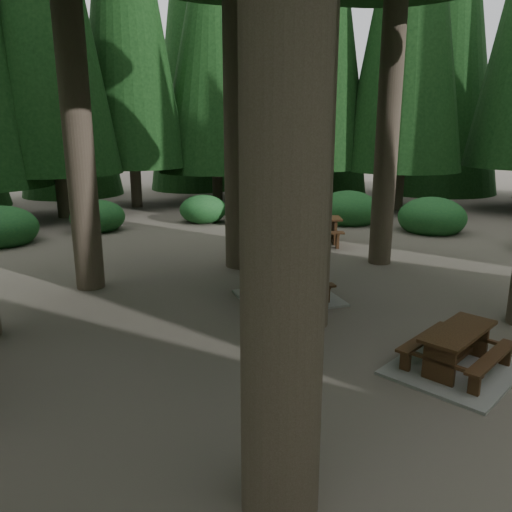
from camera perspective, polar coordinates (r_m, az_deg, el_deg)
ground at (r=9.06m, az=3.01°, el=-9.22°), size 80.00×80.00×0.00m
picnic_table_a at (r=8.41m, az=21.89°, el=-10.69°), size 2.15×1.85×0.67m
picnic_table_c at (r=10.89m, az=3.75°, el=-3.78°), size 2.56×2.35×0.71m
picnic_table_d at (r=16.04m, az=6.14°, el=3.40°), size 2.53×2.47×0.85m
shrub_ring at (r=9.88m, az=3.10°, el=-4.68°), size 23.86×24.64×1.49m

